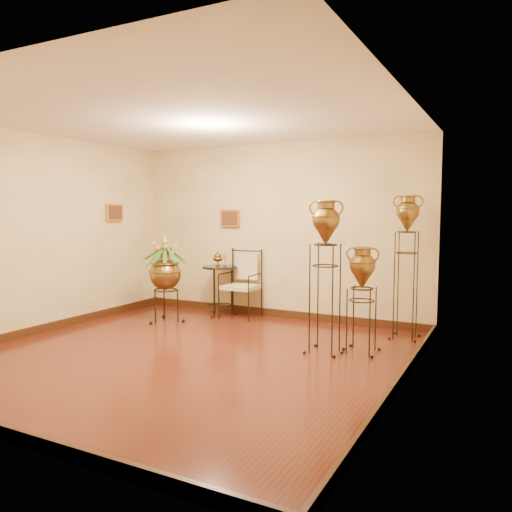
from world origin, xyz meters
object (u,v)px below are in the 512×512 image
at_px(armchair, 240,284).
at_px(side_table, 220,290).
at_px(amphora_tall, 406,265).
at_px(planter_urn, 165,270).
at_px(amphora_mid, 325,275).

relative_size(armchair, side_table, 1.05).
distance_m(amphora_tall, planter_urn, 3.59).
height_order(amphora_tall, amphora_mid, amphora_tall).
distance_m(amphora_mid, side_table, 2.66).
bearing_deg(amphora_tall, side_table, 177.51).
distance_m(amphora_tall, amphora_mid, 1.37).
bearing_deg(amphora_mid, amphora_tall, 57.41).
relative_size(amphora_mid, side_table, 1.82).
relative_size(amphora_tall, armchair, 1.79).
height_order(amphora_tall, side_table, amphora_tall).
bearing_deg(armchair, side_table, 177.39).
xyz_separation_m(amphora_tall, amphora_mid, (-0.74, -1.15, -0.05)).
bearing_deg(side_table, armchair, -0.14).
bearing_deg(planter_urn, amphora_tall, 10.50).
bearing_deg(armchair, amphora_tall, -5.30).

